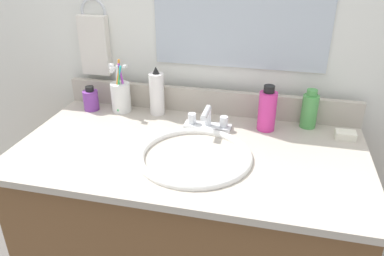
# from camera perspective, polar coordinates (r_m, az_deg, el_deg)

# --- Properties ---
(vanity_cabinet) EXTENTS (1.03, 0.53, 0.76)m
(vanity_cabinet) POSITION_cam_1_polar(r_m,az_deg,el_deg) (1.42, -0.34, -17.32)
(vanity_cabinet) COLOR brown
(vanity_cabinet) RESTS_ON ground_plane
(countertop) EXTENTS (1.08, 0.58, 0.02)m
(countertop) POSITION_cam_1_polar(r_m,az_deg,el_deg) (1.18, -0.39, -3.47)
(countertop) COLOR #B2A899
(countertop) RESTS_ON vanity_cabinet
(backsplash) EXTENTS (1.08, 0.02, 0.09)m
(backsplash) POSITION_cam_1_polar(r_m,az_deg,el_deg) (1.40, 2.31, 4.07)
(backsplash) COLOR #B2A899
(backsplash) RESTS_ON countertop
(back_wall) EXTENTS (2.18, 0.04, 1.30)m
(back_wall) POSITION_cam_1_polar(r_m,az_deg,el_deg) (1.53, 2.64, -1.24)
(back_wall) COLOR silver
(back_wall) RESTS_ON ground_plane
(towel_ring) EXTENTS (0.10, 0.01, 0.10)m
(towel_ring) POSITION_cam_1_polar(r_m,az_deg,el_deg) (1.49, -14.60, 16.56)
(towel_ring) COLOR silver
(hand_towel) EXTENTS (0.11, 0.04, 0.22)m
(hand_towel) POSITION_cam_1_polar(r_m,az_deg,el_deg) (1.50, -14.38, 11.94)
(hand_towel) COLOR silver
(sink_basin) EXTENTS (0.34, 0.34, 0.11)m
(sink_basin) POSITION_cam_1_polar(r_m,az_deg,el_deg) (1.14, 0.36, -5.71)
(sink_basin) COLOR white
(sink_basin) RESTS_ON countertop
(faucet) EXTENTS (0.16, 0.10, 0.08)m
(faucet) POSITION_cam_1_polar(r_m,az_deg,el_deg) (1.28, 2.33, 1.02)
(faucet) COLOR silver
(faucet) RESTS_ON countertop
(bottle_toner_green) EXTENTS (0.05, 0.05, 0.13)m
(bottle_toner_green) POSITION_cam_1_polar(r_m,az_deg,el_deg) (1.34, 17.25, 2.60)
(bottle_toner_green) COLOR #4C9E4C
(bottle_toner_green) RESTS_ON countertop
(bottle_soap_pink) EXTENTS (0.06, 0.06, 0.16)m
(bottle_soap_pink) POSITION_cam_1_polar(r_m,az_deg,el_deg) (1.28, 11.24, 2.69)
(bottle_soap_pink) COLOR #D8338C
(bottle_soap_pink) RESTS_ON countertop
(bottle_lotion_white) EXTENTS (0.05, 0.05, 0.18)m
(bottle_lotion_white) POSITION_cam_1_polar(r_m,az_deg,el_deg) (1.38, -5.32, 5.24)
(bottle_lotion_white) COLOR white
(bottle_lotion_white) RESTS_ON countertop
(bottle_cream_purple) EXTENTS (0.06, 0.06, 0.09)m
(bottle_cream_purple) POSITION_cam_1_polar(r_m,az_deg,el_deg) (1.47, -14.96, 4.16)
(bottle_cream_purple) COLOR #7A3899
(bottle_cream_purple) RESTS_ON countertop
(cup_white_ceramic) EXTENTS (0.08, 0.08, 0.20)m
(cup_white_ceramic) POSITION_cam_1_polar(r_m,az_deg,el_deg) (1.43, -10.69, 4.81)
(cup_white_ceramic) COLOR white
(cup_white_ceramic) RESTS_ON countertop
(soap_bar) EXTENTS (0.06, 0.04, 0.02)m
(soap_bar) POSITION_cam_1_polar(r_m,az_deg,el_deg) (1.32, 22.07, -0.97)
(soap_bar) COLOR white
(soap_bar) RESTS_ON countertop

